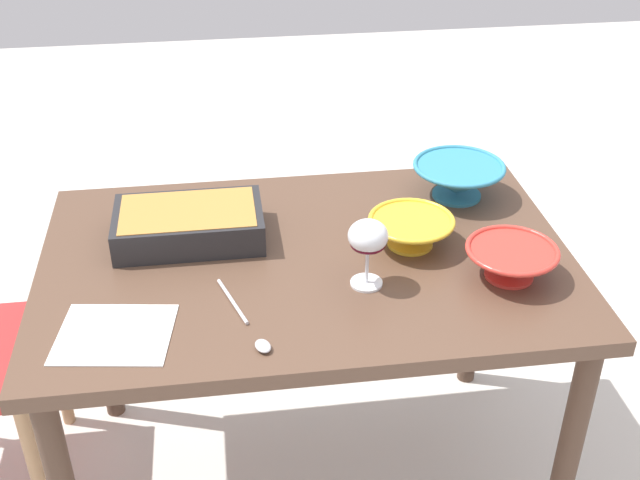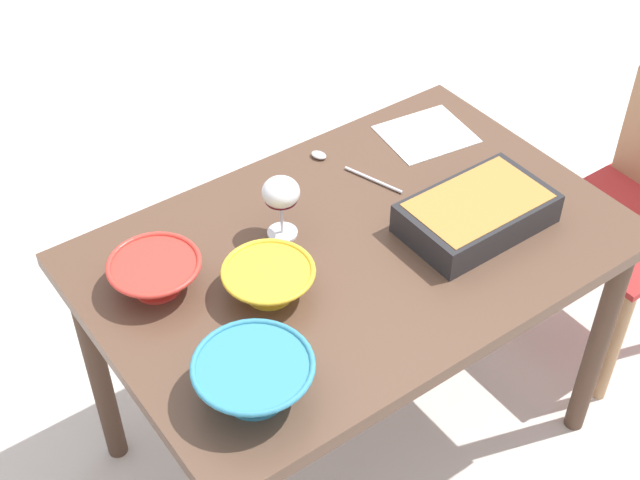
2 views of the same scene
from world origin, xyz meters
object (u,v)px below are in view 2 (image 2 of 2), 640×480
small_bowl (254,378)px  serving_spoon (339,164)px  napkin (426,134)px  dining_table (355,272)px  serving_bowl (155,273)px  casserole_dish (477,212)px  wine_glass (281,196)px  mixing_bowl (269,280)px

small_bowl → serving_spoon: 0.77m
small_bowl → napkin: small_bowl is taller
dining_table → serving_bowl: size_ratio=5.96×
casserole_dish → serving_bowl: casserole_dish is taller
wine_glass → small_bowl: (-0.31, -0.37, -0.06)m
dining_table → small_bowl: 0.51m
casserole_dish → serving_spoon: bearing=108.0°
wine_glass → casserole_dish: (0.39, -0.25, -0.07)m
dining_table → napkin: bearing=29.4°
wine_glass → serving_spoon: bearing=26.5°
casserole_dish → napkin: 0.39m
napkin → small_bowl: bearing=-151.0°
serving_bowl → small_bowl: bearing=-88.1°
mixing_bowl → serving_spoon: (0.40, 0.28, -0.04)m
small_bowl → napkin: bearing=29.0°
mixing_bowl → serving_bowl: bearing=139.7°
wine_glass → casserole_dish: bearing=-32.4°
casserole_dish → serving_spoon: (-0.12, 0.38, -0.04)m
mixing_bowl → napkin: size_ratio=0.90×
dining_table → wine_glass: bearing=131.8°
dining_table → napkin: 0.50m
wine_glass → serving_bowl: wine_glass is taller
dining_table → serving_bowl: (-0.44, 0.15, 0.13)m
mixing_bowl → casserole_dish: bearing=-10.8°
serving_bowl → dining_table: bearing=-18.2°
casserole_dish → napkin: (0.15, 0.36, -0.04)m
serving_spoon → casserole_dish: bearing=-72.0°
serving_spoon → serving_bowl: bearing=-168.6°
dining_table → wine_glass: (-0.12, 0.13, 0.21)m
dining_table → napkin: napkin is taller
napkin → mixing_bowl: bearing=-159.4°
casserole_dish → mixing_bowl: casserole_dish is taller
wine_glass → serving_bowl: (-0.33, 0.01, -0.07)m
serving_bowl → serving_spoon: serving_bowl is taller
dining_table → mixing_bowl: (-0.25, -0.02, 0.13)m
wine_glass → mixing_bowl: bearing=-132.3°
wine_glass → serving_bowl: size_ratio=0.77×
dining_table → casserole_dish: 0.32m
dining_table → serving_spoon: size_ratio=4.58×
casserole_dish → serving_spoon: 0.40m
small_bowl → casserole_dish: bearing=9.6°
casserole_dish → serving_bowl: size_ratio=1.70×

